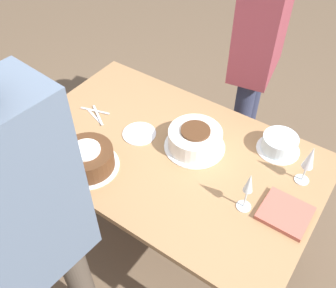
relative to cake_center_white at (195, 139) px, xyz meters
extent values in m
plane|color=brown|center=(-0.09, -0.10, -0.82)|extent=(12.00, 12.00, 0.00)
cube|color=#9E754C|center=(-0.09, -0.10, -0.07)|extent=(1.47, 0.91, 0.03)
cylinder|color=brown|center=(-0.75, -0.48, -0.45)|extent=(0.07, 0.07, 0.74)
cylinder|color=brown|center=(-0.75, 0.28, -0.45)|extent=(0.07, 0.07, 0.74)
cylinder|color=brown|center=(0.57, 0.28, -0.45)|extent=(0.07, 0.07, 0.74)
cylinder|color=white|center=(0.00, 0.00, -0.05)|extent=(0.30, 0.30, 0.01)
cylinder|color=white|center=(0.00, 0.00, 0.00)|extent=(0.26, 0.26, 0.10)
cylinder|color=#4C2D19|center=(0.00, 0.00, 0.06)|extent=(0.14, 0.14, 0.01)
cylinder|color=white|center=(-0.34, -0.39, -0.05)|extent=(0.29, 0.29, 0.01)
cylinder|color=#4C2D19|center=(-0.34, -0.39, 0.00)|extent=(0.25, 0.25, 0.10)
cylinder|color=white|center=(-0.34, -0.39, 0.06)|extent=(0.14, 0.14, 0.01)
cylinder|color=white|center=(0.35, 0.21, -0.05)|extent=(0.21, 0.21, 0.01)
cylinder|color=silver|center=(0.35, 0.21, -0.01)|extent=(0.17, 0.17, 0.08)
cylinder|color=silver|center=(0.51, 0.10, -0.05)|extent=(0.07, 0.07, 0.00)
cylinder|color=silver|center=(0.51, 0.10, 0.00)|extent=(0.01, 0.01, 0.09)
cone|color=silver|center=(0.51, 0.10, 0.10)|extent=(0.05, 0.05, 0.12)
cylinder|color=silver|center=(0.36, -0.19, -0.05)|extent=(0.06, 0.06, 0.00)
cylinder|color=silver|center=(0.36, -0.19, 0.01)|extent=(0.01, 0.01, 0.11)
cone|color=silver|center=(0.36, -0.19, 0.11)|extent=(0.04, 0.04, 0.10)
cylinder|color=silver|center=(-0.28, -0.08, -0.05)|extent=(0.17, 0.17, 0.01)
cube|color=silver|center=(-0.56, -0.12, -0.05)|extent=(0.17, 0.06, 0.00)
cube|color=silver|center=(-0.59, -0.08, -0.05)|extent=(0.17, 0.06, 0.00)
cube|color=silver|center=(-0.55, -0.10, -0.04)|extent=(0.15, 0.10, 0.00)
cube|color=#B75B4C|center=(0.52, -0.12, -0.04)|extent=(0.20, 0.19, 0.02)
cylinder|color=#4C4238|center=(-0.11, -0.76, -0.40)|extent=(0.11, 0.11, 0.85)
cube|color=slate|center=(-0.12, -0.87, 0.38)|extent=(0.25, 0.42, 0.70)
cylinder|color=#2D334C|center=(-0.03, 0.78, -0.40)|extent=(0.11, 0.11, 0.85)
cylinder|color=#2D334C|center=(0.01, 0.56, -0.40)|extent=(0.11, 0.11, 0.85)
cube|color=brown|center=(-0.01, 0.67, 0.38)|extent=(0.29, 0.43, 0.71)
camera|label=1|loc=(0.63, -1.13, 1.27)|focal=40.00mm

